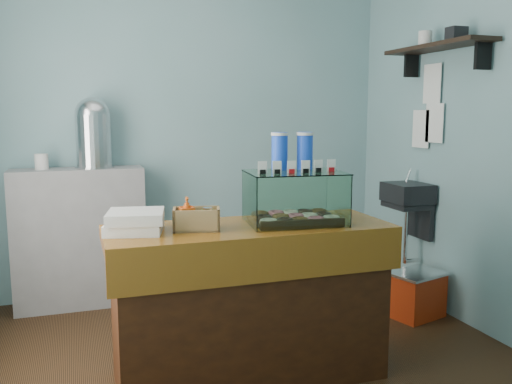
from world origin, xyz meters
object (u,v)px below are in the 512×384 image
object	(u,v)px
coffee_urn	(93,131)
red_cooler	(416,294)
counter	(250,301)
display_case	(294,194)

from	to	relation	value
coffee_urn	red_cooler	distance (m)	2.77
counter	red_cooler	distance (m)	1.59
counter	red_cooler	bearing A→B (deg)	18.61
counter	coffee_urn	xyz separation A→B (m)	(-0.76, 1.58, 0.93)
display_case	red_cooler	distance (m)	1.57
coffee_urn	red_cooler	xyz separation A→B (m)	(2.25, -1.08, -1.21)
counter	coffee_urn	distance (m)	1.98
coffee_urn	red_cooler	bearing A→B (deg)	-25.60
display_case	red_cooler	size ratio (longest dim) A/B	1.27
display_case	coffee_urn	size ratio (longest dim) A/B	1.06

